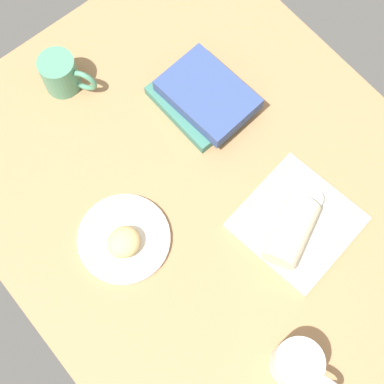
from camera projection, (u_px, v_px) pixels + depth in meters
dining_table at (206, 190)px, 126.94cm from camera, size 110.00×90.00×4.00cm
round_plate at (124, 239)px, 120.48cm from camera, size 19.24×19.24×1.40cm
scone_pastry at (124, 242)px, 117.25cm from camera, size 6.93×7.52×4.43cm
square_plate at (297, 222)px, 121.60cm from camera, size 24.53×24.53×1.60cm
sauce_cup at (310, 200)px, 120.90cm from camera, size 4.94×4.94×2.66cm
breakfast_wrap at (291, 232)px, 116.39cm from camera, size 12.04×15.45×7.08cm
book_stack at (203, 98)px, 128.89cm from camera, size 21.96×16.91×6.02cm
coffee_mug at (61, 74)px, 129.08cm from camera, size 12.02×9.18×9.13cm
second_mug at (298, 365)px, 108.48cm from camera, size 13.54×9.14×8.71cm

